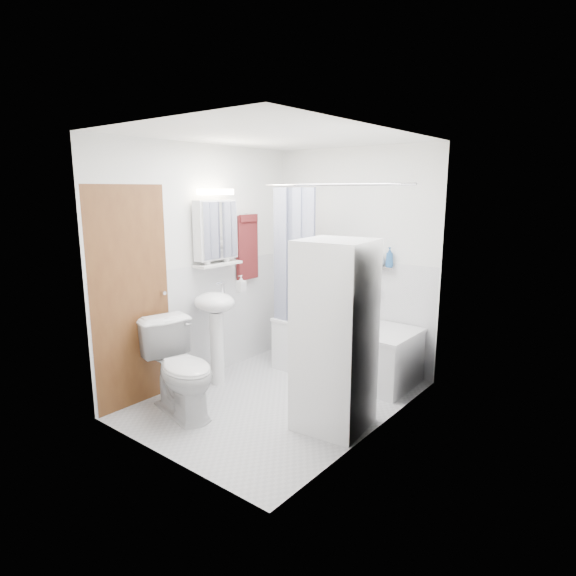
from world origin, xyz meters
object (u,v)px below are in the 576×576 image
Objects in this scene: washer_dryer at (334,336)px; toilet at (181,370)px; bathtub at (345,347)px; sink at (215,317)px.

washer_dryer is 1.90× the size of toilet.
sink is at bearing -132.25° from bathtub.
washer_dryer is at bearing -0.69° from sink.
bathtub is 1.24m from washer_dryer.
toilet is (-0.65, -1.66, 0.09)m from bathtub.
bathtub is at bearing 47.75° from sink.
sink is (-0.91, -1.01, 0.39)m from bathtub.
bathtub is at bearing 110.50° from washer_dryer.
sink is at bearing 35.22° from toilet.
toilet is (-1.17, -0.64, -0.38)m from washer_dryer.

